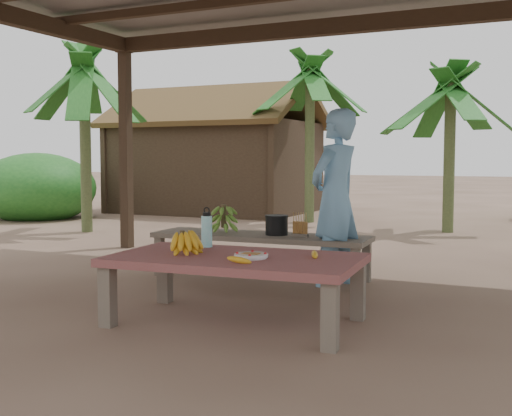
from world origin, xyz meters
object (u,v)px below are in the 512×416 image
at_px(work_table, 235,265).
at_px(water_flask, 207,230).
at_px(plate, 251,256).
at_px(cooking_pot, 277,225).
at_px(bench, 260,240).
at_px(ripe_banana_bunch, 182,241).
at_px(woman, 335,198).

distance_m(work_table, water_flask, 0.56).
bearing_deg(plate, water_flask, 147.05).
distance_m(work_table, plate, 0.18).
bearing_deg(cooking_pot, bench, -176.08).
relative_size(ripe_banana_bunch, plate, 1.23).
relative_size(work_table, cooking_pot, 8.41).
xyz_separation_m(ripe_banana_bunch, water_flask, (0.01, 0.35, 0.04)).
xyz_separation_m(work_table, plate, (0.15, -0.05, 0.08)).
distance_m(bench, ripe_banana_bunch, 1.72).
xyz_separation_m(ripe_banana_bunch, plate, (0.58, -0.02, -0.07)).
xyz_separation_m(water_flask, cooking_pot, (0.02, 1.36, -0.09)).
bearing_deg(water_flask, plate, -32.95).
relative_size(ripe_banana_bunch, water_flask, 0.94).
xyz_separation_m(plate, woman, (0.07, 1.70, 0.32)).
bearing_deg(work_table, plate, -22.80).
xyz_separation_m(bench, plate, (0.72, -1.72, 0.12)).
height_order(plate, cooking_pot, cooking_pot).
bearing_deg(ripe_banana_bunch, water_flask, 88.15).
relative_size(ripe_banana_bunch, woman, 0.18).
bearing_deg(water_flask, cooking_pot, 88.97).
distance_m(work_table, ripe_banana_bunch, 0.46).
distance_m(cooking_pot, woman, 0.68).
bearing_deg(bench, woman, -4.14).
relative_size(work_table, plate, 7.62).
bearing_deg(cooking_pot, ripe_banana_bunch, -91.20).
relative_size(bench, water_flask, 6.90).
bearing_deg(water_flask, woman, 64.42).
xyz_separation_m(plate, cooking_pot, (-0.55, 1.73, 0.03)).
xyz_separation_m(bench, cooking_pot, (0.17, 0.01, 0.15)).
bearing_deg(bench, cooking_pot, 0.99).
height_order(plate, woman, woman).
height_order(bench, ripe_banana_bunch, ripe_banana_bunch).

